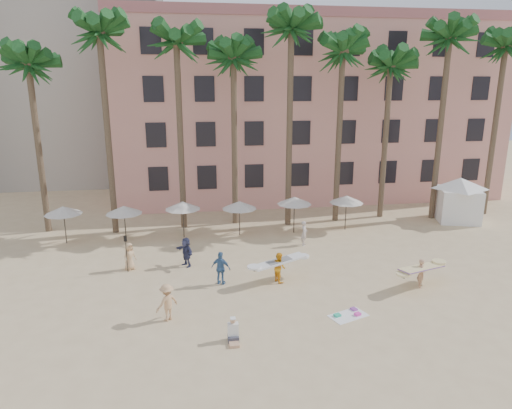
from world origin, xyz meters
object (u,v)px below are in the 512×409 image
object	(u,v)px
pink_hotel	(304,111)
cabana	(459,196)
carrier_white	(279,266)
carrier_yellow	(422,271)

from	to	relation	value
pink_hotel	cabana	xyz separation A→B (m)	(9.56, -12.54, -5.93)
carrier_white	pink_hotel	bearing A→B (deg)	72.80
cabana	carrier_yellow	distance (m)	14.23
pink_hotel	carrier_yellow	size ratio (longest dim) A/B	11.46
pink_hotel	cabana	distance (m)	16.84
cabana	carrier_yellow	xyz separation A→B (m)	(-8.86, -11.07, -1.14)
pink_hotel	carrier_yellow	bearing A→B (deg)	-88.32
cabana	carrier_white	size ratio (longest dim) A/B	1.73
pink_hotel	cabana	bearing A→B (deg)	-52.68
pink_hotel	carrier_white	size ratio (longest dim) A/B	10.85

